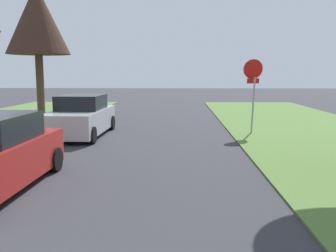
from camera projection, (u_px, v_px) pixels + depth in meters
stop_sign_far at (253, 80)px, 14.78m from camera, size 0.82×0.58×2.94m
street_tree_left_far at (37, 20)px, 18.97m from camera, size 3.21×3.21×6.82m
parked_sedan_silver at (81, 117)px, 14.61m from camera, size 2.03×4.44×1.57m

